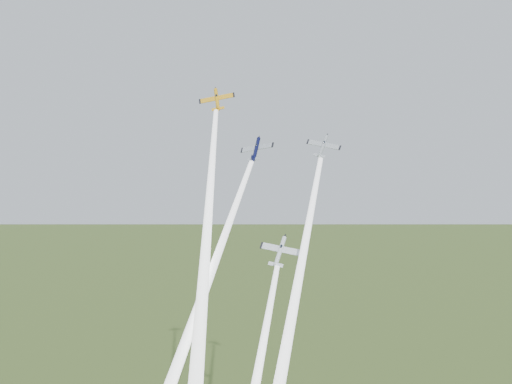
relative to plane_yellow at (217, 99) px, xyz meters
name	(u,v)px	position (x,y,z in m)	size (l,w,h in m)	color
plane_yellow	(217,99)	(0.00, 0.00, 0.00)	(7.55, 7.49, 1.18)	orange
smoke_trail_yellow	(206,245)	(7.05, -20.76, -27.60)	(2.56, 2.56, 64.10)	white
plane_navy	(256,149)	(10.51, -4.80, -10.45)	(7.18, 7.13, 1.13)	black
smoke_trail_navy	(192,326)	(7.83, -28.12, -40.00)	(2.56, 2.56, 69.08)	white
plane_silver_right	(323,146)	(22.57, 0.47, -9.85)	(6.87, 6.82, 1.08)	#A8AFB6
smoke_trail_silver_right	(290,328)	(23.33, -23.52, -40.06)	(2.56, 2.56, 70.77)	white
plane_silver_low	(280,251)	(17.92, -12.26, -29.23)	(7.88, 7.82, 1.23)	silver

